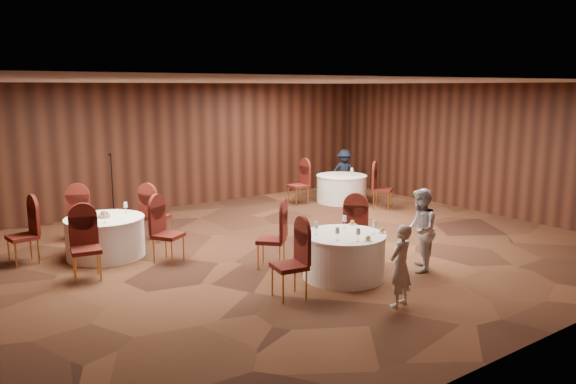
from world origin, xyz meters
TOP-DOWN VIEW (x-y plane):
  - ground at (0.00, 0.00)m, footprint 12.00×12.00m
  - room_shell at (0.00, 0.00)m, footprint 12.00×12.00m
  - table_main at (-0.11, -1.81)m, footprint 1.37×1.37m
  - table_left at (-2.91, 1.67)m, footprint 1.43×1.43m
  - table_right at (3.95, 2.90)m, footprint 1.37×1.37m
  - chairs_main at (-0.41, -1.22)m, footprint 2.94×2.02m
  - chairs_left at (-2.92, 1.72)m, footprint 3.19×3.07m
  - chairs_right at (3.54, 2.51)m, footprint 2.05×2.38m
  - tabletop_main at (0.03, -1.91)m, footprint 1.08×1.07m
  - tabletop_left at (-2.92, 1.67)m, footprint 0.91×0.73m
  - tabletop_right at (4.12, 2.68)m, footprint 0.08×0.08m
  - mic_stand at (-2.10, 3.59)m, footprint 0.24×0.24m
  - woman_a at (-0.27, -3.20)m, footprint 0.50×0.38m
  - woman_b at (1.17, -2.29)m, footprint 0.88×0.86m
  - man_c at (4.87, 3.83)m, footprint 0.96×0.87m

SIDE VIEW (x-z plane):
  - ground at x=0.00m, z-range 0.00..0.00m
  - table_main at x=-0.11m, z-range 0.01..0.75m
  - table_left at x=-2.91m, z-range 0.01..0.75m
  - table_right at x=3.95m, z-range 0.01..0.75m
  - mic_stand at x=-2.10m, z-range -0.34..1.34m
  - chairs_main at x=-0.41m, z-range 0.00..1.00m
  - chairs_left at x=-2.92m, z-range 0.00..1.00m
  - chairs_right at x=3.54m, z-range 0.00..1.00m
  - woman_a at x=-0.27m, z-range 0.00..1.21m
  - man_c at x=4.87m, z-range 0.00..1.30m
  - woman_b at x=1.17m, z-range 0.00..1.43m
  - tabletop_left at x=-2.92m, z-range 0.71..0.93m
  - tabletop_main at x=0.03m, z-range 0.74..0.95m
  - tabletop_right at x=4.12m, z-range 0.79..1.01m
  - room_shell at x=0.00m, z-range -4.04..7.96m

